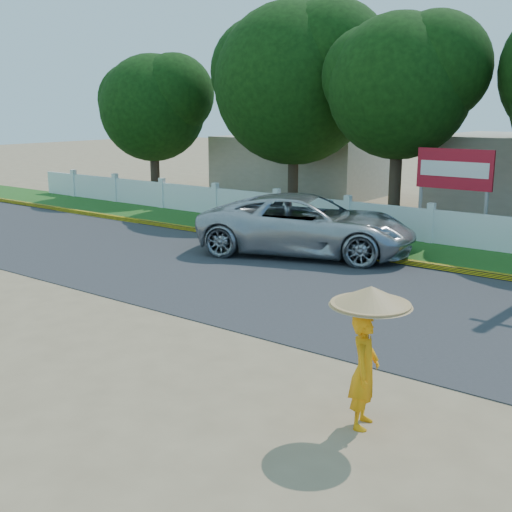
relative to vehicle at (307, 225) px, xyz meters
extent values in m
plane|color=#9E8460|center=(2.34, -7.58, -0.88)|extent=(120.00, 120.00, 0.00)
cube|color=#38383A|center=(2.34, -3.08, -0.87)|extent=(60.00, 7.00, 0.02)
cube|color=#2D601E|center=(2.34, 2.17, -0.86)|extent=(60.00, 3.50, 0.03)
cube|color=yellow|center=(2.34, 0.47, -0.80)|extent=(40.00, 0.18, 0.16)
cube|color=silver|center=(2.34, 3.62, -0.33)|extent=(40.00, 0.10, 1.10)
cube|color=#B7AD99|center=(-7.66, 11.42, 0.52)|extent=(8.00, 5.00, 2.80)
imported|color=#A9ADB1|center=(0.00, 0.00, 0.00)|extent=(6.92, 4.82, 1.75)
imported|color=orange|center=(6.33, -8.42, -0.07)|extent=(0.52, 0.66, 1.61)
cylinder|color=#999A9F|center=(6.38, -8.42, 0.54)|extent=(0.02, 0.02, 1.04)
cone|color=#AD8450|center=(6.38, -8.42, 0.99)|extent=(1.10, 1.10, 0.27)
cylinder|color=gray|center=(1.50, 4.72, 0.12)|extent=(0.12, 0.12, 2.00)
cylinder|color=gray|center=(3.70, 4.72, 0.12)|extent=(0.12, 0.12, 2.00)
cube|color=#B51322|center=(2.60, 4.72, 1.42)|extent=(2.50, 0.12, 1.30)
cube|color=silver|center=(2.60, 4.66, 1.42)|extent=(2.25, 0.02, 0.49)
cylinder|color=#473828|center=(-0.01, 5.90, 0.90)|extent=(0.44, 0.44, 3.55)
sphere|color=#143C0E|center=(-0.01, 5.90, 4.07)|extent=(5.09, 5.09, 5.09)
cylinder|color=#473828|center=(-12.64, 6.12, 0.53)|extent=(0.44, 0.44, 2.82)
sphere|color=#143C0E|center=(-12.64, 6.12, 3.32)|extent=(5.00, 5.00, 5.00)
cylinder|color=#473828|center=(-5.29, 7.13, 0.80)|extent=(0.44, 0.44, 3.35)
sphere|color=#143C0E|center=(-5.29, 7.13, 4.31)|extent=(6.66, 6.66, 6.66)
camera|label=1|loc=(10.02, -15.73, 3.40)|focal=45.00mm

